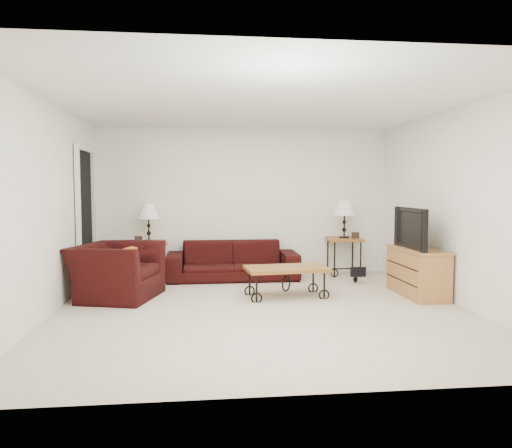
{
  "coord_description": "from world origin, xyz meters",
  "views": [
    {
      "loc": [
        -0.72,
        -5.83,
        1.48
      ],
      "look_at": [
        0.0,
        0.7,
        1.0
      ],
      "focal_mm": 34.05,
      "sensor_mm": 36.0,
      "label": 1
    }
  ],
  "objects_px": {
    "armchair": "(117,271)",
    "coffee_table": "(286,282)",
    "sofa": "(233,260)",
    "lamp_right": "(344,219)",
    "backpack": "(356,268)",
    "side_table_right": "(344,256)",
    "side_table_left": "(149,260)",
    "lamp_left": "(149,222)",
    "television": "(417,228)",
    "tv_stand": "(417,272)"
  },
  "relations": [
    {
      "from": "lamp_right",
      "to": "tv_stand",
      "type": "bearing_deg",
      "value": -71.79
    },
    {
      "from": "tv_stand",
      "to": "side_table_left",
      "type": "bearing_deg",
      "value": 156.41
    },
    {
      "from": "lamp_left",
      "to": "backpack",
      "type": "distance_m",
      "value": 3.41
    },
    {
      "from": "side_table_right",
      "to": "backpack",
      "type": "distance_m",
      "value": 0.68
    },
    {
      "from": "backpack",
      "to": "coffee_table",
      "type": "bearing_deg",
      "value": -139.54
    },
    {
      "from": "lamp_right",
      "to": "backpack",
      "type": "xyz_separation_m",
      "value": [
        -0.01,
        -0.67,
        -0.73
      ]
    },
    {
      "from": "sofa",
      "to": "side_table_right",
      "type": "relative_size",
      "value": 3.3
    },
    {
      "from": "side_table_right",
      "to": "lamp_right",
      "type": "bearing_deg",
      "value": 0.0
    },
    {
      "from": "lamp_right",
      "to": "television",
      "type": "relative_size",
      "value": 0.66
    },
    {
      "from": "side_table_right",
      "to": "backpack",
      "type": "height_order",
      "value": "side_table_right"
    },
    {
      "from": "sofa",
      "to": "armchair",
      "type": "distance_m",
      "value": 2.03
    },
    {
      "from": "side_table_right",
      "to": "armchair",
      "type": "xyz_separation_m",
      "value": [
        -3.56,
        -1.38,
        0.05
      ]
    },
    {
      "from": "sofa",
      "to": "side_table_right",
      "type": "bearing_deg",
      "value": 5.36
    },
    {
      "from": "armchair",
      "to": "side_table_left",
      "type": "bearing_deg",
      "value": 3.72
    },
    {
      "from": "lamp_left",
      "to": "television",
      "type": "height_order",
      "value": "lamp_left"
    },
    {
      "from": "lamp_left",
      "to": "lamp_right",
      "type": "bearing_deg",
      "value": -0.0
    },
    {
      "from": "lamp_left",
      "to": "backpack",
      "type": "xyz_separation_m",
      "value": [
        3.27,
        -0.67,
        -0.7
      ]
    },
    {
      "from": "side_table_left",
      "to": "lamp_right",
      "type": "relative_size",
      "value": 0.96
    },
    {
      "from": "side_table_left",
      "to": "armchair",
      "type": "distance_m",
      "value": 1.41
    },
    {
      "from": "side_table_right",
      "to": "sofa",
      "type": "bearing_deg",
      "value": -174.64
    },
    {
      "from": "lamp_right",
      "to": "tv_stand",
      "type": "xyz_separation_m",
      "value": [
        0.55,
        -1.67,
        -0.64
      ]
    },
    {
      "from": "sofa",
      "to": "armchair",
      "type": "relative_size",
      "value": 1.87
    },
    {
      "from": "side_table_left",
      "to": "sofa",
      "type": "bearing_deg",
      "value": -7.55
    },
    {
      "from": "television",
      "to": "lamp_right",
      "type": "bearing_deg",
      "value": -162.41
    },
    {
      "from": "lamp_right",
      "to": "side_table_left",
      "type": "bearing_deg",
      "value": 180.0
    },
    {
      "from": "armchair",
      "to": "coffee_table",
      "type": "bearing_deg",
      "value": -79.48
    },
    {
      "from": "sofa",
      "to": "coffee_table",
      "type": "distance_m",
      "value": 1.53
    },
    {
      "from": "coffee_table",
      "to": "backpack",
      "type": "bearing_deg",
      "value": 35.26
    },
    {
      "from": "side_table_left",
      "to": "lamp_left",
      "type": "relative_size",
      "value": 1.0
    },
    {
      "from": "backpack",
      "to": "television",
      "type": "bearing_deg",
      "value": -56.44
    },
    {
      "from": "lamp_right",
      "to": "armchair",
      "type": "distance_m",
      "value": 3.86
    },
    {
      "from": "coffee_table",
      "to": "backpack",
      "type": "xyz_separation_m",
      "value": [
        1.26,
        0.89,
        0.02
      ]
    },
    {
      "from": "sofa",
      "to": "backpack",
      "type": "distance_m",
      "value": 1.97
    },
    {
      "from": "side_table_left",
      "to": "television",
      "type": "height_order",
      "value": "television"
    },
    {
      "from": "side_table_right",
      "to": "coffee_table",
      "type": "bearing_deg",
      "value": -129.06
    },
    {
      "from": "lamp_left",
      "to": "television",
      "type": "relative_size",
      "value": 0.63
    },
    {
      "from": "armchair",
      "to": "tv_stand",
      "type": "bearing_deg",
      "value": -78.87
    },
    {
      "from": "lamp_left",
      "to": "tv_stand",
      "type": "bearing_deg",
      "value": -23.59
    },
    {
      "from": "side_table_left",
      "to": "television",
      "type": "xyz_separation_m",
      "value": [
        3.81,
        -1.67,
        0.63
      ]
    },
    {
      "from": "backpack",
      "to": "lamp_right",
      "type": "bearing_deg",
      "value": 94.51
    },
    {
      "from": "side_table_left",
      "to": "lamp_right",
      "type": "distance_m",
      "value": 3.34
    },
    {
      "from": "sofa",
      "to": "side_table_left",
      "type": "xyz_separation_m",
      "value": [
        -1.36,
        0.18,
        0.0
      ]
    },
    {
      "from": "side_table_left",
      "to": "lamp_right",
      "type": "height_order",
      "value": "lamp_right"
    },
    {
      "from": "lamp_right",
      "to": "television",
      "type": "bearing_deg",
      "value": -72.41
    },
    {
      "from": "tv_stand",
      "to": "television",
      "type": "height_order",
      "value": "television"
    },
    {
      "from": "backpack",
      "to": "armchair",
      "type": "bearing_deg",
      "value": -163.5
    },
    {
      "from": "armchair",
      "to": "tv_stand",
      "type": "relative_size",
      "value": 1.04
    },
    {
      "from": "side_table_left",
      "to": "coffee_table",
      "type": "xyz_separation_m",
      "value": [
        2.0,
        -1.57,
        -0.1
      ]
    },
    {
      "from": "lamp_left",
      "to": "side_table_right",
      "type": "bearing_deg",
      "value": -0.0
    },
    {
      "from": "sofa",
      "to": "coffee_table",
      "type": "height_order",
      "value": "sofa"
    }
  ]
}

